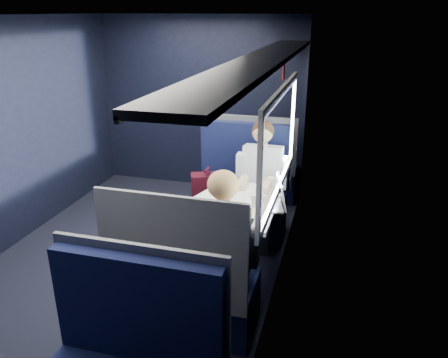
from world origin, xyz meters
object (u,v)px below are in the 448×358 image
(cup, at_px, (271,182))
(table, at_px, (238,210))
(bottle_small, at_px, (277,184))
(seat_bay_near, at_px, (239,196))
(man, at_px, (260,178))
(seat_bay_far, at_px, (187,286))
(woman, at_px, (225,243))
(laptop, at_px, (274,199))
(seat_row_front, at_px, (257,169))

(cup, bearing_deg, table, -116.76)
(bottle_small, bearing_deg, seat_bay_near, 131.56)
(cup, bearing_deg, bottle_small, -59.79)
(man, xyz_separation_m, cup, (0.15, -0.26, 0.07))
(seat_bay_far, distance_m, man, 1.62)
(seat_bay_near, xyz_separation_m, seat_bay_far, (0.02, -1.74, -0.01))
(seat_bay_near, height_order, bottle_small, seat_bay_near)
(seat_bay_far, height_order, cup, seat_bay_far)
(woman, bearing_deg, cup, 82.35)
(bottle_small, bearing_deg, cup, 120.21)
(seat_bay_near, bearing_deg, man, -32.47)
(table, height_order, laptop, laptop)
(table, relative_size, man, 0.76)
(seat_bay_far, relative_size, cup, 13.29)
(laptop, bearing_deg, seat_bay_far, -119.50)
(seat_bay_far, xyz_separation_m, man, (0.25, 1.57, 0.30))
(seat_bay_far, distance_m, laptop, 1.08)
(cup, bearing_deg, seat_bay_far, -107.09)
(bottle_small, relative_size, cup, 2.21)
(man, relative_size, bottle_small, 6.31)
(table, bearing_deg, man, 84.48)
(seat_bay_near, bearing_deg, table, -77.14)
(table, height_order, bottle_small, bottle_small)
(woman, bearing_deg, seat_bay_near, 99.57)
(laptop, bearing_deg, seat_bay_near, 120.57)
(seat_row_front, relative_size, bottle_small, 5.54)
(woman, relative_size, cup, 13.95)
(table, height_order, cup, cup)
(table, distance_m, seat_bay_near, 0.92)
(bottle_small, bearing_deg, table, -133.95)
(table, bearing_deg, laptop, 0.31)
(man, relative_size, laptop, 3.30)
(table, relative_size, bottle_small, 4.77)
(seat_row_front, distance_m, cup, 1.47)
(table, distance_m, man, 0.70)
(laptop, bearing_deg, table, -179.69)
(seat_row_front, xyz_separation_m, woman, (0.25, -2.50, 0.32))
(laptop, xyz_separation_m, bottle_small, (-0.02, 0.31, 0.02))
(man, height_order, woman, same)
(table, height_order, seat_bay_near, seat_bay_near)
(woman, relative_size, bottle_small, 6.31)
(table, relative_size, seat_bay_far, 0.79)
(table, xyz_separation_m, seat_bay_far, (-0.18, -0.87, -0.25))
(table, bearing_deg, seat_bay_near, 102.86)
(man, height_order, cup, man)
(laptop, bearing_deg, bottle_small, 92.96)
(laptop, distance_m, cup, 0.45)
(cup, bearing_deg, laptop, -78.14)
(seat_bay_far, bearing_deg, seat_bay_near, 90.51)
(seat_bay_near, xyz_separation_m, bottle_small, (0.50, -0.56, 0.41))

